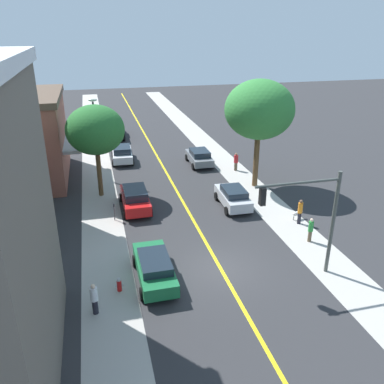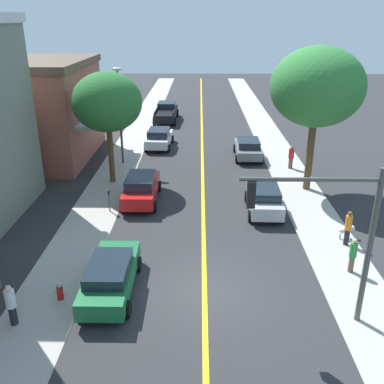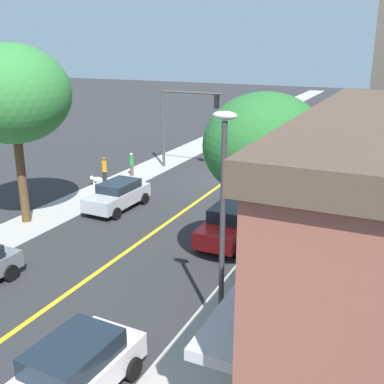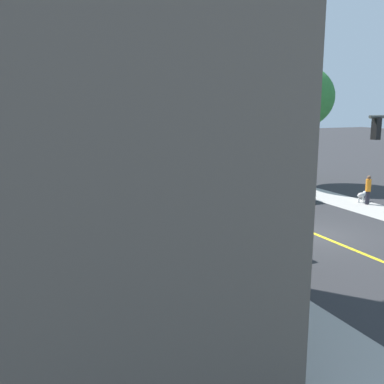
% 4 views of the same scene
% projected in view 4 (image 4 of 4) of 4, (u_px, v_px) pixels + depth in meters
% --- Properties ---
extents(ground_plane, '(140.00, 140.00, 0.00)m').
position_uv_depth(ground_plane, '(316.00, 235.00, 20.58)').
color(ground_plane, '#2D2D30').
extents(sidewalk_left, '(2.73, 126.00, 0.01)m').
position_uv_depth(sidewalk_left, '(196.00, 252.00, 18.20)').
color(sidewalk_left, '#ADA8A0').
rests_on(sidewalk_left, ground).
extents(road_centerline_stripe, '(0.20, 126.00, 0.00)m').
position_uv_depth(road_centerline_stripe, '(316.00, 235.00, 20.58)').
color(road_centerline_stripe, yellow).
rests_on(road_centerline_stripe, ground).
extents(street_tree_left_near, '(4.34, 4.34, 7.09)m').
position_uv_depth(street_tree_left_near, '(120.00, 114.00, 28.13)').
color(street_tree_left_near, brown).
rests_on(street_tree_left_near, ground).
extents(street_tree_right_corner, '(5.46, 5.46, 8.67)m').
position_uv_depth(street_tree_right_corner, '(295.00, 97.00, 31.85)').
color(street_tree_right_corner, brown).
rests_on(street_tree_right_corner, ground).
extents(fire_hydrant, '(0.44, 0.24, 0.75)m').
position_uv_depth(fire_hydrant, '(214.00, 246.00, 17.74)').
color(fire_hydrant, red).
rests_on(fire_hydrant, ground).
extents(parking_meter, '(0.12, 0.18, 1.30)m').
position_uv_depth(parking_meter, '(156.00, 195.00, 25.04)').
color(parking_meter, '#4C4C51').
rests_on(parking_meter, ground).
extents(street_lamp, '(0.70, 0.36, 6.92)m').
position_uv_depth(street_lamp, '(107.00, 127.00, 31.78)').
color(street_lamp, '#38383D').
rests_on(street_lamp, ground).
extents(red_sedan_left_curb, '(2.01, 4.62, 1.64)m').
position_uv_depth(red_sedan_left_curb, '(173.00, 189.00, 27.00)').
color(red_sedan_left_curb, red).
rests_on(red_sedan_left_curb, ground).
extents(grey_sedan_right_curb, '(2.09, 4.27, 1.47)m').
position_uv_depth(grey_sedan_right_curb, '(216.00, 166.00, 37.48)').
color(grey_sedan_right_curb, slate).
rests_on(grey_sedan_right_curb, ground).
extents(white_sedan_left_curb, '(2.22, 4.34, 1.57)m').
position_uv_depth(white_sedan_left_curb, '(125.00, 166.00, 37.18)').
color(white_sedan_left_curb, silver).
rests_on(white_sedan_left_curb, ground).
extents(silver_sedan_right_curb, '(2.02, 4.15, 1.50)m').
position_uv_depth(silver_sedan_right_curb, '(284.00, 185.00, 28.52)').
color(silver_sedan_right_curb, '#B7BABF').
rests_on(silver_sedan_right_curb, ground).
extents(green_sedan_left_curb, '(1.96, 4.61, 1.44)m').
position_uv_depth(green_sedan_left_curb, '(249.00, 228.00, 18.84)').
color(green_sedan_left_curb, '#196638').
rests_on(green_sedan_left_curb, ground).
extents(black_pickup_truck, '(2.37, 6.14, 1.76)m').
position_uv_depth(black_pickup_truck, '(98.00, 153.00, 45.97)').
color(black_pickup_truck, black).
rests_on(black_pickup_truck, ground).
extents(pedestrian_red_shirt, '(0.39, 0.39, 1.66)m').
position_uv_depth(pedestrian_red_shirt, '(260.00, 166.00, 36.37)').
color(pedestrian_red_shirt, brown).
rests_on(pedestrian_red_shirt, ground).
extents(pedestrian_white_shirt, '(0.36, 0.36, 1.61)m').
position_uv_depth(pedestrian_white_shirt, '(202.00, 250.00, 15.87)').
color(pedestrian_white_shirt, black).
rests_on(pedestrian_white_shirt, ground).
extents(pedestrian_orange_shirt, '(0.31, 0.31, 1.74)m').
position_uv_depth(pedestrian_orange_shirt, '(368.00, 189.00, 26.52)').
color(pedestrian_orange_shirt, black).
rests_on(pedestrian_orange_shirt, ground).
extents(small_dog, '(0.87, 0.47, 0.65)m').
position_uv_depth(small_dog, '(362.00, 195.00, 27.27)').
color(small_dog, silver).
rests_on(small_dog, ground).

